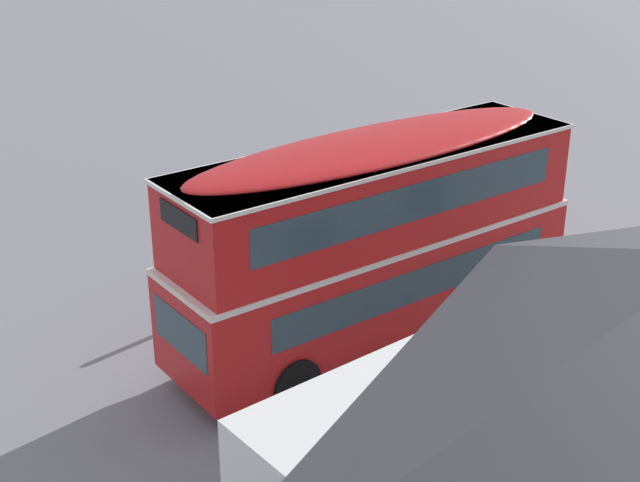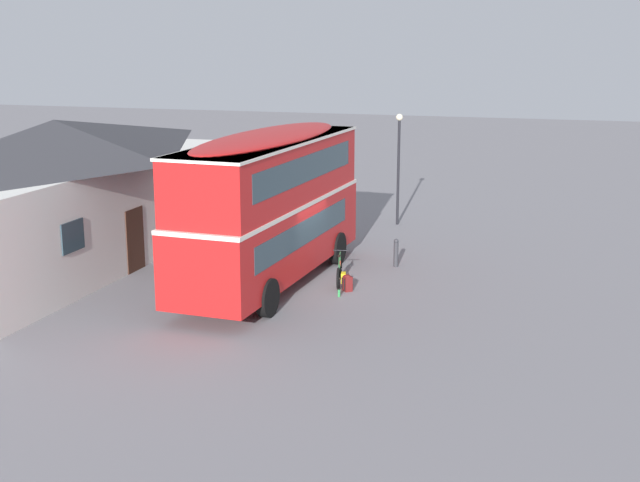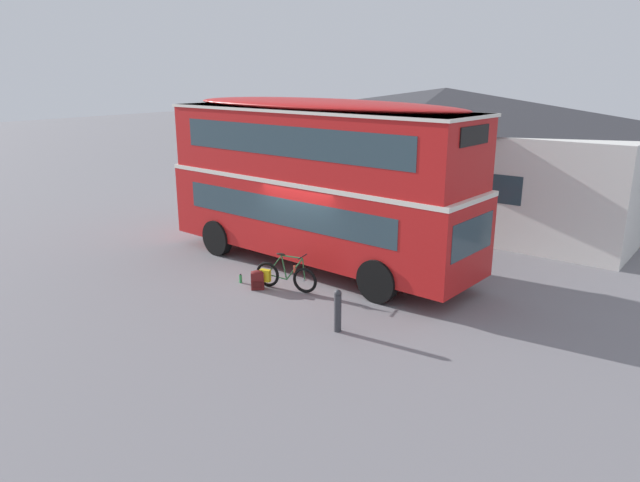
% 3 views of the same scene
% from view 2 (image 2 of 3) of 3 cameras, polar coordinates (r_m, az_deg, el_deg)
% --- Properties ---
extents(ground_plane, '(120.00, 120.00, 0.00)m').
position_cam_2_polar(ground_plane, '(26.71, -1.41, -2.86)').
color(ground_plane, slate).
extents(double_decker_bus, '(9.83, 2.97, 4.79)m').
position_cam_2_polar(double_decker_bus, '(26.07, -3.39, 2.69)').
color(double_decker_bus, black).
rests_on(double_decker_bus, ground).
extents(touring_bicycle, '(1.75, 0.71, 0.98)m').
position_cam_2_polar(touring_bicycle, '(26.46, 1.35, -2.18)').
color(touring_bicycle, black).
rests_on(touring_bicycle, ground).
extents(backpack_on_ground, '(0.40, 0.39, 0.51)m').
position_cam_2_polar(backpack_on_ground, '(25.87, 1.84, -2.80)').
color(backpack_on_ground, maroon).
rests_on(backpack_on_ground, ground).
extents(water_bottle_green_metal, '(0.08, 0.08, 0.25)m').
position_cam_2_polar(water_bottle_green_metal, '(25.29, 1.29, -3.53)').
color(water_bottle_green_metal, green).
rests_on(water_bottle_green_metal, ground).
extents(pub_building, '(14.54, 6.04, 4.92)m').
position_cam_2_polar(pub_building, '(29.72, -17.19, 3.18)').
color(pub_building, silver).
rests_on(pub_building, ground).
extents(street_lamp, '(0.28, 0.28, 4.56)m').
position_cam_2_polar(street_lamp, '(34.78, 5.32, 5.67)').
color(street_lamp, black).
rests_on(street_lamp, ground).
extents(kerb_bollard, '(0.16, 0.16, 0.97)m').
position_cam_2_polar(kerb_bollard, '(28.61, 5.14, -0.77)').
color(kerb_bollard, '#333338').
rests_on(kerb_bollard, ground).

